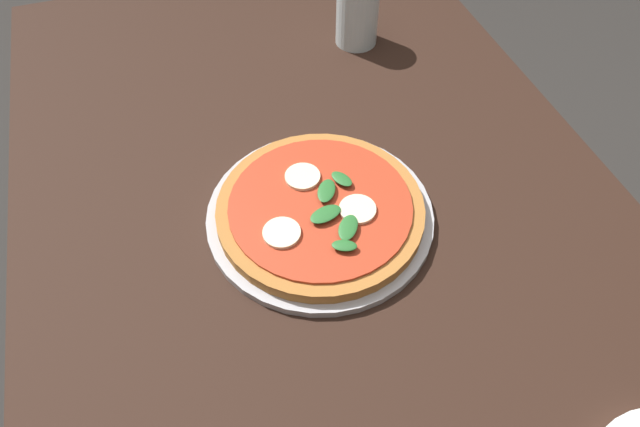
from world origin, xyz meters
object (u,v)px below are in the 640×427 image
serving_tray (320,215)px  glass_cup (357,15)px  pizza (320,209)px  dining_table (346,300)px

serving_tray → glass_cup: bearing=-27.2°
pizza → glass_cup: bearing=-27.1°
glass_cup → pizza: bearing=152.9°
dining_table → serving_tray: 0.13m
serving_tray → glass_cup: 0.43m
dining_table → pizza: pizza is taller
dining_table → glass_cup: (0.46, -0.18, 0.15)m
pizza → glass_cup: size_ratio=2.58×
dining_table → pizza: size_ratio=5.51×
serving_tray → dining_table: bearing=-171.0°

